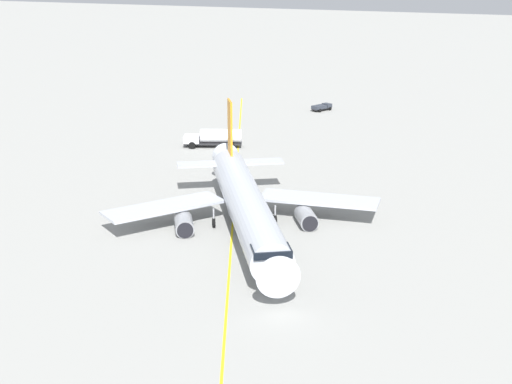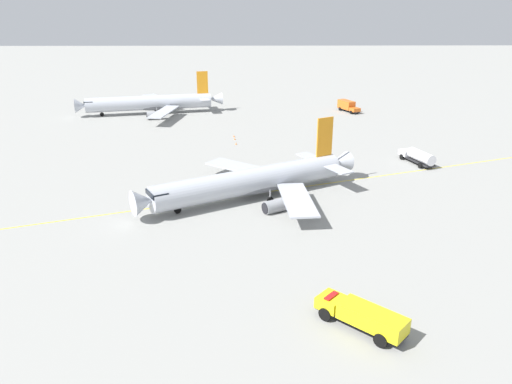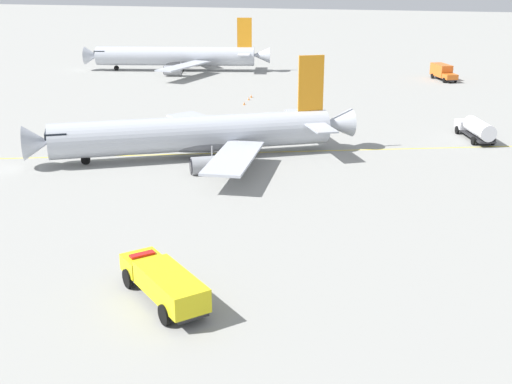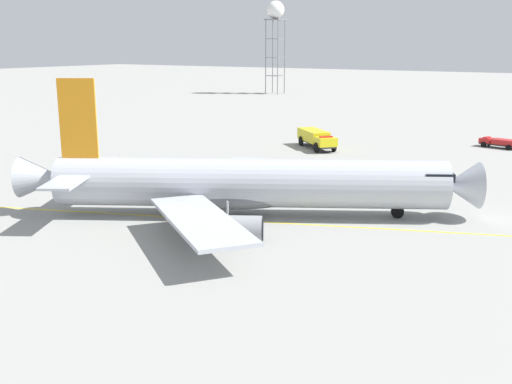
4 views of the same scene
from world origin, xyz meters
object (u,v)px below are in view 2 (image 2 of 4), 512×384
Objects in this scene: safety_cone_near at (236,143)px; airliner_secondary at (151,103)px; airliner_main at (253,182)px; catering_truck_truck at (348,106)px; safety_cone_mid at (235,138)px; fire_tender_truck at (362,315)px; fuel_tanker_truck at (418,156)px; safety_cone_far at (234,136)px.

airliner_secondary is at bearing 127.02° from safety_cone_near.
airliner_main is 4.27× the size of catering_truck_truck.
safety_cone_mid is (24.63, -28.95, -2.77)m from airliner_secondary.
catering_truck_truck is (17.85, 103.46, 0.14)m from fire_tender_truck.
catering_truck_truck is 47.90m from safety_cone_near.
safety_cone_mid is (-4.00, 36.77, -2.49)m from airliner_main.
fuel_tanker_truck is (32.89, 17.79, -1.20)m from airliner_main.
safety_cone_near and safety_cone_far have the same top height.
catering_truck_truck is 50.66m from fuel_tanker_truck.
safety_cone_mid is at bearing 117.48° from airliner_secondary.
catering_truck_truck reaches higher than safety_cone_near.
fuel_tanker_truck is at bearing -70.55° from fire_tender_truck.
safety_cone_mid is (-32.29, -31.46, -1.39)m from catering_truck_truck.
airliner_secondary is (-28.64, 65.72, 0.27)m from airliner_main.
safety_cone_far is (-4.24, 39.20, -2.49)m from airliner_main.
airliner_secondary is 41.68m from safety_cone_near.
airliner_main is at bearing -83.69° from safety_cone_near.
fire_tender_truck is at bearing 98.24° from airliner_secondary.
fuel_tanker_truck reaches higher than safety_cone_mid.
fuel_tanker_truck is 41.51m from safety_cone_mid.
airliner_main is 32.81m from safety_cone_near.
airliner_main is 71.69m from airliner_secondary.
safety_cone_mid is 2.43m from safety_cone_far.
safety_cone_near is 1.00× the size of safety_cone_mid.
catering_truck_truck is 45.10m from safety_cone_mid.
airliner_main is 66.32× the size of safety_cone_far.
safety_cone_far is at bearing -73.43° from catering_truck_truck.
fuel_tanker_truck is 39.36m from safety_cone_near.
catering_truck_truck is at bearing 169.62° from airliner_secondary.
safety_cone_mid and safety_cone_far have the same top height.
safety_cone_mid is at bearing -36.25° from fire_tender_truck.
airliner_secondary is 78.01m from fuel_tanker_truck.
safety_cone_mid is at bearing -70.93° from catering_truck_truck.
airliner_secondary is 38.11m from safety_cone_mid.
catering_truck_truck is at bearing -57.38° from fire_tender_truck.
safety_cone_near is at bearing 114.11° from airliner_secondary.
airliner_secondary is 56.99m from catering_truck_truck.
safety_cone_near is at bearing -66.93° from catering_truck_truck.
airliner_secondary is 74.54× the size of safety_cone_far.
airliner_secondary is 74.54× the size of safety_cone_mid.
fire_tender_truck is at bearing -78.67° from safety_cone_mid.
fuel_tanker_truck is 42.88m from safety_cone_far.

